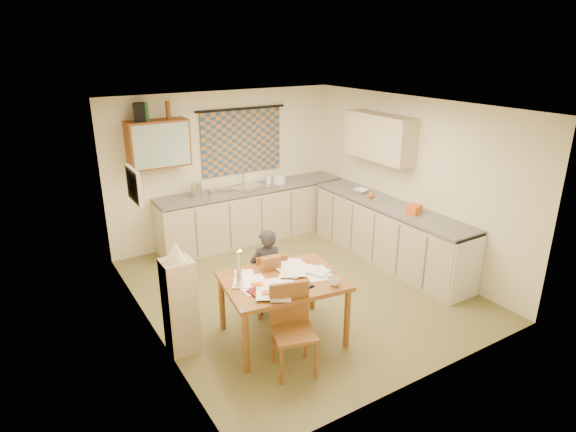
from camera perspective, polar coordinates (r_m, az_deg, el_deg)
floor at (r=6.76m, az=1.18°, el=-8.68°), size 4.00×4.50×0.02m
ceiling at (r=5.98m, az=1.36°, el=13.04°), size 4.00×4.50×0.02m
wall_back at (r=8.17m, az=-7.42°, el=5.78°), size 4.00×0.02×2.50m
wall_front at (r=4.66m, az=16.61°, el=-6.08°), size 4.00×0.02×2.50m
wall_left at (r=5.49m, az=-16.65°, el=-2.06°), size 0.02×4.50×2.50m
wall_right at (r=7.49m, az=14.31°, el=4.02°), size 0.02×4.50×2.50m
window_blind at (r=8.17m, az=-5.50°, el=8.73°), size 1.45×0.03×1.05m
curtain_rod at (r=8.06m, az=-5.57°, el=12.55°), size 1.60×0.04×0.04m
wall_cabinet at (r=7.49m, az=-15.12°, el=8.29°), size 0.90×0.34×0.70m
wall_cabinet_glass at (r=7.33m, az=-14.72°, el=8.08°), size 0.84×0.02×0.64m
upper_cabinet_right at (r=7.62m, az=10.77°, el=9.19°), size 0.34×1.30×0.70m
framed_print at (r=5.73m, az=-17.81°, el=3.50°), size 0.04×0.50×0.40m
print_canvas at (r=5.73m, az=-17.57°, el=3.54°), size 0.01×0.42×0.32m
counter_back at (r=8.27m, az=-4.13°, el=0.30°), size 3.30×0.62×0.92m
counter_right at (r=7.58m, az=11.81°, el=-1.98°), size 0.62×2.95×0.92m
stove at (r=6.84m, az=18.73°, el=-5.19°), size 0.58×0.58×0.90m
sink at (r=8.12m, az=-4.42°, el=3.10°), size 0.67×0.60×0.10m
tap at (r=8.21m, az=-5.30°, el=4.56°), size 0.03×0.03×0.28m
dish_rack at (r=7.88m, az=-8.05°, el=2.94°), size 0.41×0.38×0.06m
kettle at (r=7.70m, az=-10.84°, el=3.10°), size 0.19×0.19×0.24m
mixing_bowl at (r=8.35m, az=-1.08°, el=4.47°), size 0.26×0.26×0.16m
soap_bottle at (r=8.29m, az=-2.38°, el=4.45°), size 0.11×0.11×0.19m
bowl at (r=7.90m, az=8.62°, el=2.97°), size 0.36×0.36×0.06m
orange_bag at (r=7.09m, az=14.71°, el=0.78°), size 0.26×0.22×0.12m
fruit_orange at (r=7.64m, az=9.84°, el=2.47°), size 0.10×0.10×0.10m
speaker at (r=7.35m, az=-17.20°, el=11.68°), size 0.21×0.24×0.26m
bottle_green at (r=7.38m, az=-16.48°, el=11.78°), size 0.09×0.09×0.26m
bottle_brown at (r=7.47m, az=-14.05°, el=12.09°), size 0.07×0.07×0.26m
dining_table at (r=5.57m, az=-0.63°, el=-10.86°), size 1.43×1.17×0.75m
chair_far at (r=6.11m, az=-2.17°, el=-9.15°), size 0.47×0.47×0.84m
chair_near at (r=5.12m, az=0.65°, el=-15.12°), size 0.52×0.52×0.93m
person at (r=5.93m, az=-2.53°, el=-6.73°), size 0.52×0.43×1.14m
shelf_stand at (r=5.40m, az=-12.66°, el=-10.40°), size 0.32×0.30×1.09m
lampshade at (r=5.11m, az=-13.22°, el=-4.04°), size 0.20×0.20×0.22m
letter_rack at (r=5.57m, az=-2.06°, el=-5.60°), size 0.23×0.12×0.16m
mug at (r=5.26m, az=5.58°, el=-7.77°), size 0.17×0.17×0.09m
magazine at (r=5.04m, az=-4.21°, el=-9.41°), size 0.24×0.29×0.02m
book at (r=5.16m, az=-4.13°, el=-8.67°), size 0.33×0.36×0.02m
orange_box at (r=5.05m, az=-2.37°, el=-9.19°), size 0.14×0.13×0.04m
eyeglasses at (r=5.20m, az=2.48°, el=-8.42°), size 0.13×0.06×0.02m
candle_holder at (r=5.22m, az=-5.79°, el=-7.38°), size 0.06×0.06×0.18m
candle at (r=5.15m, az=-5.91°, el=-5.33°), size 0.03×0.03×0.22m
candle_flame at (r=5.09m, az=-5.64°, el=-4.15°), size 0.02×0.02×0.02m
papers at (r=5.36m, az=-0.87°, el=-7.43°), size 1.16×0.95×0.03m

